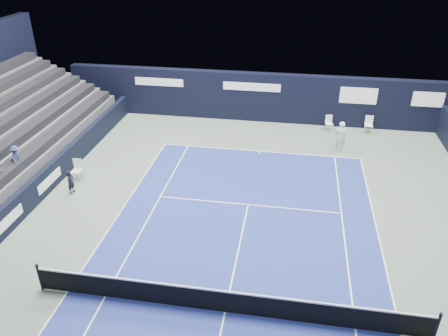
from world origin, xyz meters
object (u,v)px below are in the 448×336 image
object	(u,v)px
folding_chair_back_b	(369,123)
line_judge_chair	(77,168)
folding_chair_back_a	(329,120)
tennis_net	(225,301)
tennis_player	(340,136)

from	to	relation	value
folding_chair_back_b	line_judge_chair	world-z (taller)	line_judge_chair
folding_chair_back_a	line_judge_chair	size ratio (longest dim) A/B	0.90
tennis_net	line_judge_chair	bearing A→B (deg)	139.48
folding_chair_back_b	line_judge_chair	xyz separation A→B (m)	(-14.88, -8.25, 0.00)
folding_chair_back_b	tennis_player	world-z (taller)	tennis_player
folding_chair_back_a	folding_chair_back_b	world-z (taller)	folding_chair_back_b
line_judge_chair	tennis_player	size ratio (longest dim) A/B	0.61
folding_chair_back_b	line_judge_chair	bearing A→B (deg)	-149.39
folding_chair_back_a	tennis_net	distance (m)	16.08
tennis_net	tennis_player	distance (m)	13.46
line_judge_chair	tennis_player	distance (m)	14.04
folding_chair_back_a	tennis_net	world-z (taller)	tennis_net
folding_chair_back_a	tennis_player	distance (m)	2.92
line_judge_chair	folding_chair_back_a	bearing A→B (deg)	34.09
folding_chair_back_a	tennis_net	size ratio (longest dim) A/B	0.07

